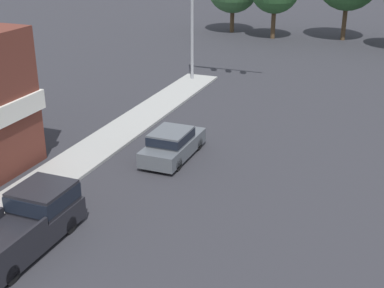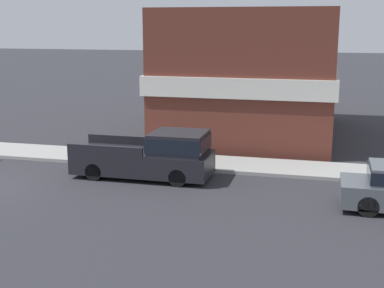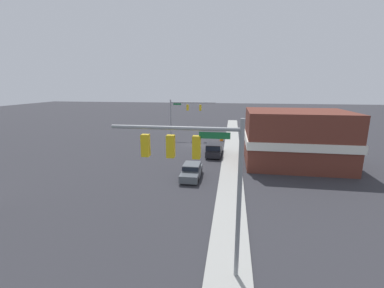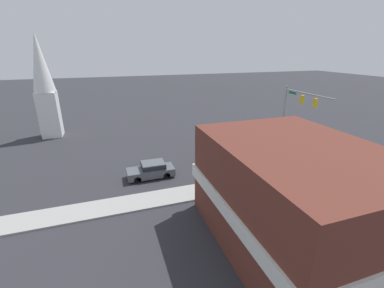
# 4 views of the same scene
# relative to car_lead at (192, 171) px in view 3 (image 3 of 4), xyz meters

# --- Properties ---
(ground_plane) EXTENTS (200.00, 200.00, 0.00)m
(ground_plane) POSITION_rel_car_lead_xyz_m (1.65, -15.20, -0.77)
(ground_plane) COLOR #2D2D33
(sidewalk_curb) EXTENTS (2.40, 60.00, 0.14)m
(sidewalk_curb) POSITION_rel_car_lead_xyz_m (-4.05, -15.20, -0.70)
(sidewalk_curb) COLOR #9E9E99
(sidewalk_curb) RESTS_ON ground
(near_signal_assembly) EXTENTS (8.09, 0.49, 6.93)m
(near_signal_assembly) POSITION_rel_car_lead_xyz_m (4.41, -19.80, 4.28)
(near_signal_assembly) COLOR gray
(near_signal_assembly) RESTS_ON ground
(far_signal_assembly) EXTENTS (6.16, 0.49, 7.99)m
(far_signal_assembly) POSITION_rel_car_lead_xyz_m (-2.46, 13.61, 5.06)
(far_signal_assembly) COLOR gray
(far_signal_assembly) RESTS_ON ground
(car_lead) EXTENTS (1.80, 4.38, 1.49)m
(car_lead) POSITION_rel_car_lead_xyz_m (0.00, 0.00, 0.00)
(car_lead) COLOR black
(car_lead) RESTS_ON ground
(pickup_truck_parked) EXTENTS (1.99, 5.31, 1.84)m
(pickup_truck_parked) POSITION_rel_car_lead_xyz_m (-1.66, -8.92, 0.13)
(pickup_truck_parked) COLOR black
(pickup_truck_parked) RESTS_ON ground
(construction_barrel) EXTENTS (0.60, 0.60, 0.97)m
(construction_barrel) POSITION_rel_car_lead_xyz_m (-2.25, -18.70, -0.28)
(construction_barrel) COLOR orange
(construction_barrel) RESTS_ON ground
(corner_brick_building) EXTENTS (11.78, 8.72, 6.50)m
(corner_brick_building) POSITION_rel_car_lead_xyz_m (-11.49, -6.54, 2.45)
(corner_brick_building) COLOR brown
(corner_brick_building) RESTS_ON ground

